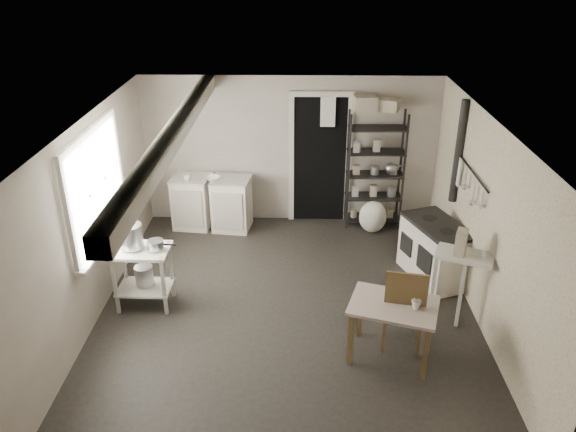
{
  "coord_description": "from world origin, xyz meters",
  "views": [
    {
      "loc": [
        0.11,
        -5.69,
        4.0
      ],
      "look_at": [
        0.0,
        0.3,
        1.1
      ],
      "focal_mm": 35.0,
      "sensor_mm": 36.0,
      "label": 1
    }
  ],
  "objects_px": {
    "work_table": "(392,327)",
    "stove": "(436,248)",
    "base_cabinets": "(212,200)",
    "flour_sack": "(373,217)",
    "prep_table": "(144,276)",
    "shelf_rack": "(375,168)",
    "stockpot": "(131,236)",
    "chair": "(404,308)"
  },
  "relations": [
    {
      "from": "stockpot",
      "to": "flour_sack",
      "type": "xyz_separation_m",
      "value": [
        3.09,
        1.99,
        -0.7
      ]
    },
    {
      "from": "prep_table",
      "to": "work_table",
      "type": "relative_size",
      "value": 0.87
    },
    {
      "from": "work_table",
      "to": "flour_sack",
      "type": "height_order",
      "value": "work_table"
    },
    {
      "from": "chair",
      "to": "flour_sack",
      "type": "distance_m",
      "value": 2.74
    },
    {
      "from": "prep_table",
      "to": "work_table",
      "type": "bearing_deg",
      "value": -17.92
    },
    {
      "from": "shelf_rack",
      "to": "work_table",
      "type": "distance_m",
      "value": 3.24
    },
    {
      "from": "stockpot",
      "to": "work_table",
      "type": "relative_size",
      "value": 0.32
    },
    {
      "from": "base_cabinets",
      "to": "shelf_rack",
      "type": "xyz_separation_m",
      "value": [
        2.49,
        0.12,
        0.49
      ]
    },
    {
      "from": "stockpot",
      "to": "stove",
      "type": "distance_m",
      "value": 3.84
    },
    {
      "from": "base_cabinets",
      "to": "stockpot",
      "type": "bearing_deg",
      "value": -99.47
    },
    {
      "from": "stockpot",
      "to": "work_table",
      "type": "distance_m",
      "value": 3.14
    },
    {
      "from": "stockpot",
      "to": "chair",
      "type": "height_order",
      "value": "stockpot"
    },
    {
      "from": "shelf_rack",
      "to": "chair",
      "type": "height_order",
      "value": "shelf_rack"
    },
    {
      "from": "work_table",
      "to": "stove",
      "type": "bearing_deg",
      "value": 63.58
    },
    {
      "from": "shelf_rack",
      "to": "work_table",
      "type": "bearing_deg",
      "value": -93.66
    },
    {
      "from": "work_table",
      "to": "base_cabinets",
      "type": "bearing_deg",
      "value": 127.22
    },
    {
      "from": "prep_table",
      "to": "stove",
      "type": "distance_m",
      "value": 3.72
    },
    {
      "from": "stockpot",
      "to": "chair",
      "type": "bearing_deg",
      "value": -13.31
    },
    {
      "from": "prep_table",
      "to": "work_table",
      "type": "distance_m",
      "value": 3.0
    },
    {
      "from": "flour_sack",
      "to": "base_cabinets",
      "type": "bearing_deg",
      "value": 177.02
    },
    {
      "from": "shelf_rack",
      "to": "stove",
      "type": "xyz_separation_m",
      "value": [
        0.64,
        -1.56,
        -0.51
      ]
    },
    {
      "from": "shelf_rack",
      "to": "stove",
      "type": "distance_m",
      "value": 1.76
    },
    {
      "from": "shelf_rack",
      "to": "work_table",
      "type": "height_order",
      "value": "shelf_rack"
    },
    {
      "from": "prep_table",
      "to": "flour_sack",
      "type": "xyz_separation_m",
      "value": [
        3.0,
        2.01,
        -0.16
      ]
    },
    {
      "from": "stove",
      "to": "chair",
      "type": "distance_m",
      "value": 1.56
    },
    {
      "from": "prep_table",
      "to": "base_cabinets",
      "type": "xyz_separation_m",
      "value": [
        0.53,
        2.14,
        0.06
      ]
    },
    {
      "from": "shelf_rack",
      "to": "stockpot",
      "type": "bearing_deg",
      "value": -144.74
    },
    {
      "from": "base_cabinets",
      "to": "work_table",
      "type": "relative_size",
      "value": 1.4
    },
    {
      "from": "work_table",
      "to": "chair",
      "type": "relative_size",
      "value": 0.85
    },
    {
      "from": "stove",
      "to": "prep_table",
      "type": "bearing_deg",
      "value": 170.24
    },
    {
      "from": "chair",
      "to": "stockpot",
      "type": "bearing_deg",
      "value": 177.42
    },
    {
      "from": "stove",
      "to": "base_cabinets",
      "type": "bearing_deg",
      "value": 134.74
    },
    {
      "from": "shelf_rack",
      "to": "flour_sack",
      "type": "xyz_separation_m",
      "value": [
        -0.02,
        -0.25,
        -0.71
      ]
    },
    {
      "from": "stove",
      "to": "flour_sack",
      "type": "xyz_separation_m",
      "value": [
        -0.65,
        1.31,
        -0.2
      ]
    },
    {
      "from": "work_table",
      "to": "chair",
      "type": "height_order",
      "value": "chair"
    },
    {
      "from": "work_table",
      "to": "flour_sack",
      "type": "relative_size",
      "value": 1.77
    },
    {
      "from": "stockpot",
      "to": "shelf_rack",
      "type": "bearing_deg",
      "value": 35.85
    },
    {
      "from": "stove",
      "to": "flour_sack",
      "type": "bearing_deg",
      "value": 95.98
    },
    {
      "from": "base_cabinets",
      "to": "flour_sack",
      "type": "xyz_separation_m",
      "value": [
        2.48,
        -0.13,
        -0.22
      ]
    },
    {
      "from": "stockpot",
      "to": "chair",
      "type": "relative_size",
      "value": 0.28
    },
    {
      "from": "shelf_rack",
      "to": "chair",
      "type": "xyz_separation_m",
      "value": [
        -0.02,
        -2.98,
        -0.47
      ]
    },
    {
      "from": "stockpot",
      "to": "flour_sack",
      "type": "distance_m",
      "value": 3.75
    }
  ]
}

